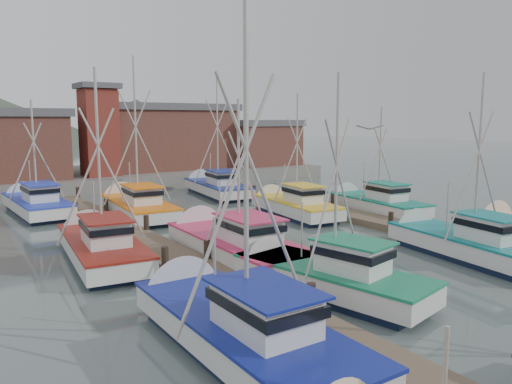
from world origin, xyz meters
TOP-DOWN VIEW (x-y plane):
  - ground at (0.00, 0.00)m, footprint 260.00×260.00m
  - dock_left at (-7.00, 4.04)m, footprint 2.30×46.00m
  - dock_right at (7.00, 4.04)m, footprint 2.30×46.00m
  - quay at (0.00, 37.00)m, footprint 44.00×16.00m
  - shed_center at (6.00, 37.00)m, footprint 14.84×9.54m
  - shed_right at (17.00, 34.00)m, footprint 8.48×6.36m
  - lookout_tower at (-2.00, 33.00)m, footprint 3.60×3.60m
  - boat_4 at (-4.16, -0.36)m, footprint 4.08×8.53m
  - boat_5 at (4.78, -0.31)m, footprint 4.01×9.15m
  - boat_6 at (-9.21, -2.36)m, footprint 4.22×9.42m
  - boat_8 at (-4.34, 5.72)m, footprint 3.43×9.85m
  - boat_9 at (4.53, 12.36)m, footprint 3.75×8.84m
  - boat_10 at (-9.57, 8.81)m, footprint 3.86×9.29m
  - boat_11 at (9.79, 9.95)m, footprint 3.66×8.81m
  - boat_12 at (-4.30, 18.19)m, footprint 4.48×9.80m
  - boat_13 at (4.85, 23.39)m, footprint 4.39×9.95m
  - boat_14 at (-9.72, 22.92)m, footprint 3.60×9.44m
  - gull_far at (-0.15, 1.11)m, footprint 1.55×0.62m

SIDE VIEW (x-z plane):
  - ground at x=0.00m, z-range 0.00..0.00m
  - dock_left at x=-7.00m, z-range -0.54..0.96m
  - dock_right at x=7.00m, z-range -0.54..0.96m
  - quay at x=0.00m, z-range 0.00..1.20m
  - boat_8 at x=-4.34m, z-range -3.44..4.80m
  - boat_11 at x=9.79m, z-range -3.31..4.67m
  - boat_4 at x=-4.16m, z-range -3.67..5.03m
  - boat_9 at x=4.53m, z-range -3.75..5.11m
  - boat_14 at x=-9.72m, z-range -3.60..4.97m
  - boat_5 at x=4.78m, z-range -3.94..5.31m
  - boat_10 at x=-9.57m, z-range -4.04..5.41m
  - boat_13 at x=4.85m, z-range -4.83..6.21m
  - boat_6 at x=-9.21m, z-range -4.50..5.88m
  - boat_12 at x=-4.30m, z-range -4.99..6.37m
  - shed_right at x=17.00m, z-range 1.24..6.44m
  - shed_center at x=6.00m, z-range 1.24..8.14m
  - lookout_tower at x=-2.00m, z-range 1.30..9.80m
  - gull_far at x=-0.15m, z-range 5.97..6.21m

